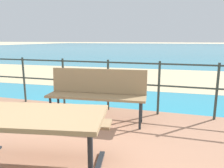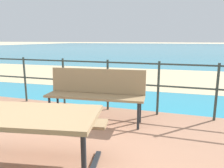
% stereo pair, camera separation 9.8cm
% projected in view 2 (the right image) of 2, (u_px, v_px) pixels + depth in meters
% --- Properties ---
extents(sea_water, '(90.00, 90.00, 0.01)m').
position_uv_depth(sea_water, '(174.00, 48.00, 39.43)').
color(sea_water, teal).
rests_on(sea_water, ground).
extents(beach_strip, '(54.13, 6.55, 0.01)m').
position_uv_depth(beach_strip, '(144.00, 77.00, 8.51)').
color(beach_strip, tan).
rests_on(beach_strip, ground).
extents(picnic_table, '(1.82, 1.66, 0.75)m').
position_uv_depth(picnic_table, '(11.00, 132.00, 1.97)').
color(picnic_table, '#8C704C').
rests_on(picnic_table, patio_paving).
extents(park_bench, '(1.69, 0.56, 0.89)m').
position_uv_depth(park_bench, '(96.00, 90.00, 3.67)').
color(park_bench, '#8C704C').
rests_on(park_bench, patio_paving).
extents(railing_fence, '(5.94, 0.04, 1.00)m').
position_uv_depth(railing_fence, '(108.00, 79.00, 4.25)').
color(railing_fence, '#2D3833').
rests_on(railing_fence, patio_paving).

